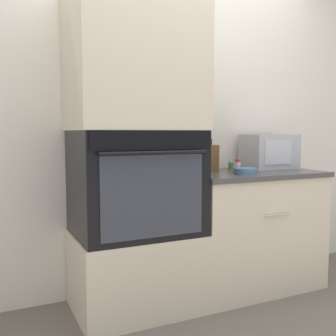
{
  "coord_description": "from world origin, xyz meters",
  "views": [
    {
      "loc": [
        -1.28,
        -2.07,
        1.16
      ],
      "look_at": [
        -0.21,
        0.21,
        0.93
      ],
      "focal_mm": 42.0,
      "sensor_mm": 36.0,
      "label": 1
    }
  ],
  "objects_px": {
    "microwave": "(269,152)",
    "condiment_jar_near": "(231,165)",
    "condiment_jar_mid": "(238,166)",
    "bowl": "(245,171)",
    "knife_block": "(208,157)",
    "wall_oven": "(136,182)"
  },
  "relations": [
    {
      "from": "microwave",
      "to": "condiment_jar_near",
      "type": "bearing_deg",
      "value": 171.57
    },
    {
      "from": "microwave",
      "to": "bowl",
      "type": "xyz_separation_m",
      "value": [
        -0.43,
        -0.27,
        -0.11
      ]
    },
    {
      "from": "condiment_jar_near",
      "to": "condiment_jar_mid",
      "type": "height_order",
      "value": "condiment_jar_mid"
    },
    {
      "from": "wall_oven",
      "to": "bowl",
      "type": "height_order",
      "value": "wall_oven"
    },
    {
      "from": "bowl",
      "to": "condiment_jar_mid",
      "type": "bearing_deg",
      "value": 77.61
    },
    {
      "from": "wall_oven",
      "to": "microwave",
      "type": "relative_size",
      "value": 1.89
    },
    {
      "from": "bowl",
      "to": "condiment_jar_mid",
      "type": "height_order",
      "value": "condiment_jar_mid"
    },
    {
      "from": "knife_block",
      "to": "condiment_jar_near",
      "type": "relative_size",
      "value": 3.43
    },
    {
      "from": "wall_oven",
      "to": "knife_block",
      "type": "distance_m",
      "value": 0.7
    },
    {
      "from": "knife_block",
      "to": "condiment_jar_mid",
      "type": "bearing_deg",
      "value": -58.59
    },
    {
      "from": "wall_oven",
      "to": "condiment_jar_mid",
      "type": "distance_m",
      "value": 0.79
    },
    {
      "from": "wall_oven",
      "to": "condiment_jar_mid",
      "type": "height_order",
      "value": "wall_oven"
    },
    {
      "from": "knife_block",
      "to": "microwave",
      "type": "bearing_deg",
      "value": -7.45
    },
    {
      "from": "condiment_jar_mid",
      "to": "microwave",
      "type": "bearing_deg",
      "value": 19.39
    },
    {
      "from": "knife_block",
      "to": "condiment_jar_near",
      "type": "bearing_deg",
      "value": -5.8
    },
    {
      "from": "wall_oven",
      "to": "bowl",
      "type": "relative_size",
      "value": 4.84
    },
    {
      "from": "bowl",
      "to": "condiment_jar_mid",
      "type": "xyz_separation_m",
      "value": [
        0.03,
        0.13,
        0.03
      ]
    },
    {
      "from": "bowl",
      "to": "condiment_jar_near",
      "type": "height_order",
      "value": "condiment_jar_near"
    },
    {
      "from": "bowl",
      "to": "knife_block",
      "type": "bearing_deg",
      "value": 106.44
    },
    {
      "from": "condiment_jar_near",
      "to": "bowl",
      "type": "bearing_deg",
      "value": -106.95
    },
    {
      "from": "condiment_jar_near",
      "to": "knife_block",
      "type": "bearing_deg",
      "value": 174.2
    },
    {
      "from": "knife_block",
      "to": "condiment_jar_near",
      "type": "height_order",
      "value": "knife_block"
    }
  ]
}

